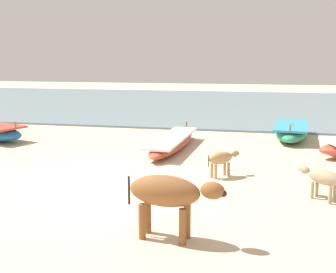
# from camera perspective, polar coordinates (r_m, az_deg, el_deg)

# --- Properties ---
(ground) EXTENTS (80.00, 80.00, 0.00)m
(ground) POSITION_cam_1_polar(r_m,az_deg,el_deg) (9.56, -7.95, -6.69)
(ground) COLOR beige
(sea_water) EXTENTS (60.00, 20.00, 0.08)m
(sea_water) POSITION_cam_1_polar(r_m,az_deg,el_deg) (26.62, 5.45, 4.49)
(sea_water) COLOR slate
(sea_water) RESTS_ON ground
(fishing_boat_2) EXTENTS (1.01, 4.40, 0.60)m
(fishing_boat_2) POSITION_cam_1_polar(r_m,az_deg,el_deg) (13.19, 0.64, -0.80)
(fishing_boat_2) COLOR #B74733
(fishing_boat_2) RESTS_ON ground
(fishing_boat_3) EXTENTS (1.42, 3.29, 0.74)m
(fishing_boat_3) POSITION_cam_1_polar(r_m,az_deg,el_deg) (15.41, 16.48, 0.68)
(fishing_boat_3) COLOR #338C66
(fishing_boat_3) RESTS_ON ground
(cow_adult_brown) EXTENTS (1.60, 0.58, 1.04)m
(cow_adult_brown) POSITION_cam_1_polar(r_m,az_deg,el_deg) (6.56, 0.01, -7.83)
(cow_adult_brown) COLOR brown
(cow_adult_brown) RESTS_ON ground
(calf_near_tan) EXTENTS (0.80, 0.80, 0.63)m
(calf_near_tan) POSITION_cam_1_polar(r_m,az_deg,el_deg) (10.15, 7.33, -3.03)
(calf_near_tan) COLOR tan
(calf_near_tan) RESTS_ON ground
(calf_far_dun) EXTENTS (0.84, 0.78, 0.64)m
(calf_far_dun) POSITION_cam_1_polar(r_m,az_deg,el_deg) (8.98, 20.38, -5.33)
(calf_far_dun) COLOR tan
(calf_far_dun) RESTS_ON ground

